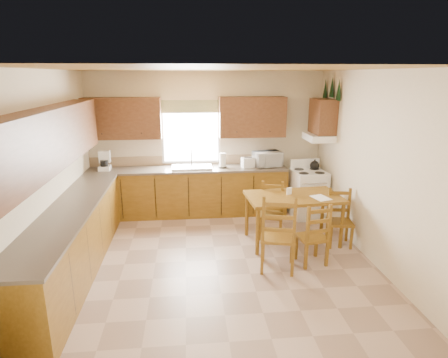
{
  "coord_description": "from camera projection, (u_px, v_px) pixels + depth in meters",
  "views": [
    {
      "loc": [
        -0.37,
        -4.96,
        2.63
      ],
      "look_at": [
        0.15,
        0.3,
        1.15
      ],
      "focal_mm": 30.0,
      "sensor_mm": 36.0,
      "label": 1
    }
  ],
  "objects": [
    {
      "name": "floor",
      "position": [
        216.0,
        260.0,
        5.5
      ],
      "size": [
        4.5,
        4.5,
        0.0
      ],
      "primitive_type": "plane",
      "color": "tan",
      "rests_on": "ground"
    },
    {
      "name": "ceiling",
      "position": [
        215.0,
        69.0,
        4.77
      ],
      "size": [
        4.5,
        4.5,
        0.0
      ],
      "primitive_type": "plane",
      "color": "olive",
      "rests_on": "floor"
    },
    {
      "name": "wall_left",
      "position": [
        45.0,
        175.0,
        4.92
      ],
      "size": [
        4.5,
        4.5,
        0.0
      ],
      "primitive_type": "plane",
      "color": "beige",
      "rests_on": "floor"
    },
    {
      "name": "wall_right",
      "position": [
        372.0,
        167.0,
        5.34
      ],
      "size": [
        4.5,
        4.5,
        0.0
      ],
      "primitive_type": "plane",
      "color": "beige",
      "rests_on": "floor"
    },
    {
      "name": "wall_back",
      "position": [
        207.0,
        143.0,
        7.29
      ],
      "size": [
        4.5,
        4.5,
        0.0
      ],
      "primitive_type": "plane",
      "color": "beige",
      "rests_on": "floor"
    },
    {
      "name": "wall_front",
      "position": [
        237.0,
        241.0,
        2.98
      ],
      "size": [
        4.5,
        4.5,
        0.0
      ],
      "primitive_type": "plane",
      "color": "beige",
      "rests_on": "floor"
    },
    {
      "name": "lower_cab_back",
      "position": [
        189.0,
        192.0,
        7.21
      ],
      "size": [
        3.75,
        0.6,
        0.88
      ],
      "primitive_type": "cube",
      "color": "brown",
      "rests_on": "floor"
    },
    {
      "name": "lower_cab_left",
      "position": [
        73.0,
        243.0,
        5.05
      ],
      "size": [
        0.6,
        3.6,
        0.88
      ],
      "primitive_type": "cube",
      "color": "brown",
      "rests_on": "floor"
    },
    {
      "name": "counter_back",
      "position": [
        188.0,
        169.0,
        7.09
      ],
      "size": [
        3.75,
        0.63,
        0.04
      ],
      "primitive_type": "cube",
      "color": "brown",
      "rests_on": "lower_cab_back"
    },
    {
      "name": "counter_left",
      "position": [
        69.0,
        211.0,
        4.93
      ],
      "size": [
        0.63,
        3.6,
        0.04
      ],
      "primitive_type": "cube",
      "color": "brown",
      "rests_on": "lower_cab_left"
    },
    {
      "name": "backsplash",
      "position": [
        188.0,
        160.0,
        7.34
      ],
      "size": [
        3.75,
        0.01,
        0.18
      ],
      "primitive_type": "cube",
      "color": "#987C5A",
      "rests_on": "counter_back"
    },
    {
      "name": "upper_cab_back_left",
      "position": [
        122.0,
        118.0,
        6.85
      ],
      "size": [
        1.41,
        0.33,
        0.75
      ],
      "primitive_type": "cube",
      "color": "brown",
      "rests_on": "wall_back"
    },
    {
      "name": "upper_cab_back_right",
      "position": [
        252.0,
        117.0,
        7.08
      ],
      "size": [
        1.25,
        0.33,
        0.75
      ],
      "primitive_type": "cube",
      "color": "brown",
      "rests_on": "wall_back"
    },
    {
      "name": "upper_cab_left",
      "position": [
        49.0,
        139.0,
        4.66
      ],
      "size": [
        0.33,
        3.6,
        0.75
      ],
      "primitive_type": "cube",
      "color": "brown",
      "rests_on": "wall_left"
    },
    {
      "name": "upper_cab_stove",
      "position": [
        323.0,
        116.0,
        6.76
      ],
      "size": [
        0.33,
        0.62,
        0.62
      ],
      "primitive_type": "cube",
      "color": "brown",
      "rests_on": "wall_right"
    },
    {
      "name": "range_hood",
      "position": [
        319.0,
        137.0,
        6.86
      ],
      "size": [
        0.44,
        0.62,
        0.12
      ],
      "primitive_type": "cube",
      "color": "white",
      "rests_on": "wall_right"
    },
    {
      "name": "window_frame",
      "position": [
        191.0,
        133.0,
        7.18
      ],
      "size": [
        1.13,
        0.02,
        1.18
      ],
      "primitive_type": "cube",
      "color": "white",
      "rests_on": "wall_back"
    },
    {
      "name": "window_pane",
      "position": [
        191.0,
        133.0,
        7.17
      ],
      "size": [
        1.05,
        0.01,
        1.1
      ],
      "primitive_type": "cube",
      "color": "white",
      "rests_on": "wall_back"
    },
    {
      "name": "window_valance",
      "position": [
        190.0,
        107.0,
        7.01
      ],
      "size": [
        1.19,
        0.01,
        0.24
      ],
      "primitive_type": "cube",
      "color": "#49652D",
      "rests_on": "wall_back"
    },
    {
      "name": "sink_basin",
      "position": [
        192.0,
        167.0,
        7.08
      ],
      "size": [
        0.75,
        0.45,
        0.04
      ],
      "primitive_type": "cube",
      "color": "silver",
      "rests_on": "counter_back"
    },
    {
      "name": "pine_decal_a",
      "position": [
        339.0,
        90.0,
        6.34
      ],
      "size": [
        0.22,
        0.22,
        0.36
      ],
      "primitive_type": "cone",
      "color": "black",
      "rests_on": "wall_right"
    },
    {
      "name": "pine_decal_b",
      "position": [
        332.0,
        87.0,
        6.63
      ],
      "size": [
        0.22,
        0.22,
        0.36
      ],
      "primitive_type": "cone",
      "color": "black",
      "rests_on": "wall_right"
    },
    {
      "name": "pine_decal_c",
      "position": [
        325.0,
        88.0,
        6.95
      ],
      "size": [
        0.22,
        0.22,
        0.36
      ],
      "primitive_type": "cone",
      "color": "black",
      "rests_on": "wall_right"
    },
    {
      "name": "stove",
      "position": [
        308.0,
        194.0,
        7.1
      ],
      "size": [
        0.64,
        0.65,
        0.87
      ],
      "primitive_type": "cube",
      "rotation": [
        0.0,
        0.0,
        0.08
      ],
      "color": "white",
      "rests_on": "floor"
    },
    {
      "name": "coffeemaker",
      "position": [
        104.0,
        162.0,
        6.9
      ],
      "size": [
        0.19,
        0.23,
        0.32
      ],
      "primitive_type": "cube",
      "rotation": [
        0.0,
        0.0,
        -0.02
      ],
      "color": "white",
      "rests_on": "counter_back"
    },
    {
      "name": "paper_towel",
      "position": [
        222.0,
        160.0,
        7.09
      ],
      "size": [
        0.15,
        0.15,
        0.28
      ],
      "primitive_type": "cylinder",
      "rotation": [
        0.0,
        0.0,
        0.27
      ],
      "color": "white",
      "rests_on": "counter_back"
    },
    {
      "name": "toaster",
      "position": [
        248.0,
        162.0,
        7.12
      ],
      "size": [
        0.26,
        0.2,
        0.19
      ],
      "primitive_type": "cube",
      "rotation": [
        0.0,
        0.0,
        0.23
      ],
      "color": "white",
      "rests_on": "counter_back"
    },
    {
      "name": "microwave",
      "position": [
        267.0,
        159.0,
        7.19
      ],
      "size": [
        0.54,
        0.44,
        0.29
      ],
      "primitive_type": "imported",
      "rotation": [
        0.0,
        0.0,
        0.21
      ],
      "color": "white",
      "rests_on": "counter_back"
    },
    {
      "name": "dining_table",
      "position": [
        293.0,
        219.0,
        6.01
      ],
      "size": [
        1.52,
        0.93,
        0.78
      ],
      "primitive_type": "cube",
      "rotation": [
        0.0,
        0.0,
        0.07
      ],
      "color": "brown",
      "rests_on": "floor"
    },
    {
      "name": "chair_near_left",
      "position": [
        278.0,
        232.0,
        5.12
      ],
      "size": [
        0.56,
        0.54,
        1.11
      ],
      "primitive_type": "cube",
      "rotation": [
        0.0,
        0.0,
        2.9
      ],
      "color": "brown",
      "rests_on": "floor"
    },
    {
      "name": "chair_near_right",
      "position": [
        312.0,
        233.0,
        5.3
      ],
      "size": [
        0.44,
        0.43,
        0.92
      ],
      "primitive_type": "cube",
      "rotation": [
        0.0,
        0.0,
        3.31
      ],
      "color": "brown",
      "rests_on": "floor"
    },
    {
      "name": "chair_far_left",
      "position": [
        271.0,
        211.0,
        6.15
      ],
      "size": [
        0.47,
        0.46,
        0.92
      ],
      "primitive_type": "cube",
      "rotation": [
        0.0,
        0.0,
        -0.28
      ],
      "color": "brown",
      "rests_on": "floor"
    },
    {
      "name": "chair_far_right",
      "position": [
        340.0,
        219.0,
        5.88
      ],
      "size": [
        0.43,
        0.41,
        0.89
      ],
      "primitive_type": "cube",
      "rotation": [
        0.0,
        0.0,
        -0.17
      ],
      "color": "brown",
      "rests_on": "floor"
    },
    {
      "name": "table_paper",
      "position": [
        321.0,
        198.0,
        5.8
      ],
      "size": [
        0.3,
        0.36,
        0.0
      ],
      "primitive_type": "cube",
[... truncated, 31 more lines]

